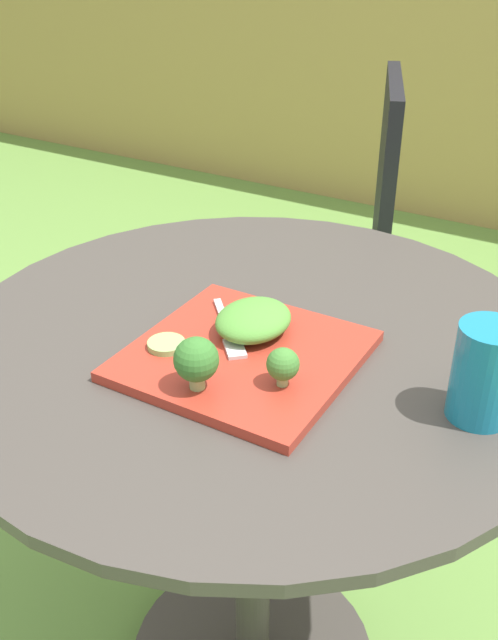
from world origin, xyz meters
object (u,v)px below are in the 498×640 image
salad_plate (244,355)px  fork (229,333)px  patio_chair (335,234)px  drinking_glass (484,378)px

salad_plate → fork: fork is taller
patio_chair → drinking_glass: (0.54, -0.82, 0.25)m
salad_plate → fork: bearing=146.9°
salad_plate → drinking_glass: size_ratio=2.34×
patio_chair → salad_plate: size_ratio=3.30×
drinking_glass → patio_chair: bearing=123.2°
fork → patio_chair: bearing=104.3°
patio_chair → fork: 0.89m
patio_chair → drinking_glass: bearing=-56.8°
patio_chair → salad_plate: (0.25, -0.86, 0.21)m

